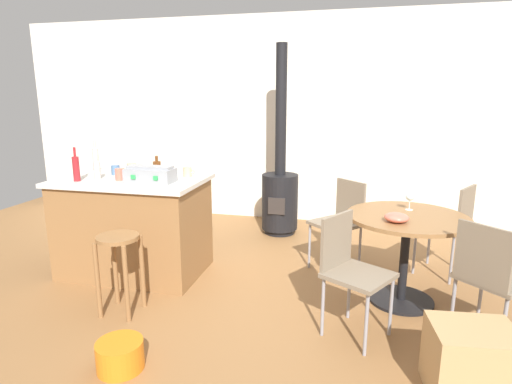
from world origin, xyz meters
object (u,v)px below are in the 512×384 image
cup_3 (188,172)px  cardboard_box (471,362)px  toolbox (150,175)px  cup_2 (120,174)px  wooden_stool (119,257)px  folding_chair_right (490,275)px  kitchen_island (134,225)px  folding_chair_near (451,223)px  bottle_2 (76,168)px  wood_stove (280,190)px  plastic_bucket (120,355)px  bottle_3 (157,168)px  serving_bowl (397,217)px  dining_table (406,236)px  bottle_1 (96,159)px  bottle_0 (97,170)px  cup_0 (116,170)px  folding_chair_left (350,266)px  wine_glass (410,198)px  cup_1 (132,168)px  folding_chair_far (341,218)px

cup_3 → cardboard_box: (2.23, -1.34, -0.76)m
toolbox → cup_2: size_ratio=3.49×
wooden_stool → folding_chair_right: folding_chair_right is taller
kitchen_island → folding_chair_near: kitchen_island is taller
kitchen_island → bottle_2: (-0.40, -0.23, 0.58)m
wood_stove → plastic_bucket: bearing=-99.6°
toolbox → plastic_bucket: 1.60m
bottle_2 → bottle_3: bearing=37.2°
serving_bowl → cardboard_box: serving_bowl is taller
kitchen_island → bottle_3: size_ratio=7.19×
dining_table → folding_chair_right: 0.73m
bottle_1 → cup_2: 0.67m
bottle_0 → cup_0: (0.04, 0.23, -0.04)m
kitchen_island → folding_chair_near: bearing=11.4°
wooden_stool → serving_bowl: size_ratio=3.50×
wooden_stool → bottle_2: 1.04m
folding_chair_left → plastic_bucket: size_ratio=2.94×
cup_0 → plastic_bucket: bearing=-59.5°
bottle_3 → serving_bowl: bearing=-11.9°
bottle_2 → serving_bowl: size_ratio=1.69×
cardboard_box → bottle_1: bearing=156.1°
cup_0 → wine_glass: size_ratio=0.81×
bottle_0 → cup_3: bottle_0 is taller
wood_stove → bottle_2: (-1.54, -1.71, 0.49)m
toolbox → cup_3: size_ratio=3.63×
cup_0 → kitchen_island: bearing=-29.0°
folding_chair_left → folding_chair_right: folding_chair_right is taller
bottle_1 → plastic_bucket: size_ratio=1.06×
bottle_0 → cup_2: bottle_0 is taller
kitchen_island → serving_bowl: 2.37m
dining_table → serving_bowl: 0.31m
cup_2 → toolbox: bearing=-3.7°
folding_chair_left → serving_bowl: size_ratio=4.76×
dining_table → plastic_bucket: size_ratio=3.26×
cup_1 → wine_glass: bearing=-3.4°
bottle_2 → wine_glass: bearing=7.1°
bottle_2 → serving_bowl: 2.75m
kitchen_island → toolbox: (0.26, -0.12, 0.53)m
bottle_0 → wine_glass: size_ratio=1.56×
cup_0 → bottle_1: bearing=151.5°
bottle_0 → bottle_1: (-0.29, 0.41, 0.03)m
toolbox → cup_0: (-0.50, 0.25, -0.02)m
wooden_stool → wine_glass: 2.38m
toolbox → wine_glass: 2.23m
wine_glass → cup_2: bearing=-174.9°
folding_chair_far → serving_bowl: folding_chair_far is taller
cup_3 → folding_chair_far: bearing=13.2°
serving_bowl → bottle_1: bearing=168.9°
wine_glass → bottle_1: bearing=176.5°
wood_stove → bottle_2: wood_stove is taller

